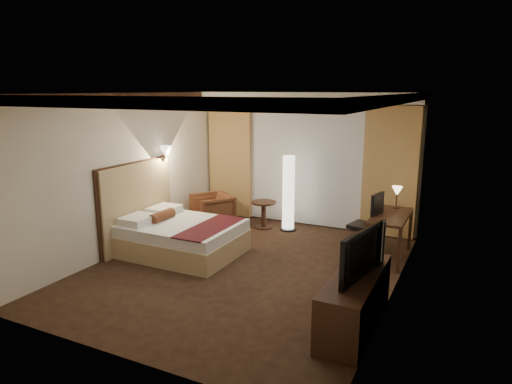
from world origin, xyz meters
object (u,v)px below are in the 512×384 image
at_px(armchair, 212,209).
at_px(dresser, 355,301).
at_px(bed, 183,238).
at_px(office_chair, 365,224).
at_px(desk, 389,236).
at_px(floor_lamp, 288,193).
at_px(television, 355,249).
at_px(side_table, 264,215).

distance_m(armchair, dresser, 4.47).
relative_size(bed, office_chair, 1.69).
distance_m(armchair, desk, 3.55).
relative_size(bed, floor_lamp, 1.24).
relative_size(desk, television, 1.16).
relative_size(floor_lamp, office_chair, 1.36).
bearing_deg(desk, floor_lamp, 161.52).
bearing_deg(television, armchair, 64.82).
bearing_deg(office_chair, television, -67.94).
xyz_separation_m(side_table, office_chair, (2.19, -0.67, 0.28)).
height_order(office_chair, television, office_chair).
xyz_separation_m(armchair, office_chair, (3.13, -0.23, 0.18)).
distance_m(armchair, side_table, 1.05).
xyz_separation_m(desk, office_chair, (-0.41, -0.05, 0.18)).
bearing_deg(desk, armchair, 177.01).
xyz_separation_m(armchair, side_table, (0.95, 0.43, -0.11)).
bearing_deg(armchair, side_table, 61.44).
height_order(floor_lamp, television, floor_lamp).
relative_size(side_table, desk, 0.44).
bearing_deg(armchair, desk, 33.76).
relative_size(desk, dresser, 0.75).
bearing_deg(office_chair, desk, 18.94).
xyz_separation_m(office_chair, television, (0.43, -2.43, 0.41)).
height_order(bed, floor_lamp, floor_lamp).
xyz_separation_m(armchair, dresser, (3.59, -2.66, -0.05)).
distance_m(bed, office_chair, 3.09).
bearing_deg(bed, desk, 22.72).
height_order(bed, side_table, bed).
bearing_deg(side_table, floor_lamp, 9.19).
xyz_separation_m(floor_lamp, dresser, (2.15, -3.18, -0.43)).
xyz_separation_m(bed, desk, (3.20, 1.34, 0.10)).
distance_m(armchair, television, 4.49).
bearing_deg(side_table, bed, -107.13).
bearing_deg(side_table, desk, -13.42).
distance_m(office_chair, dresser, 2.48).
relative_size(office_chair, television, 1.03).
height_order(side_table, office_chair, office_chair).
height_order(side_table, floor_lamp, floor_lamp).
bearing_deg(television, dresser, -78.39).
relative_size(side_table, floor_lamp, 0.36).
height_order(side_table, desk, desk).
bearing_deg(television, floor_lamp, 45.25).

